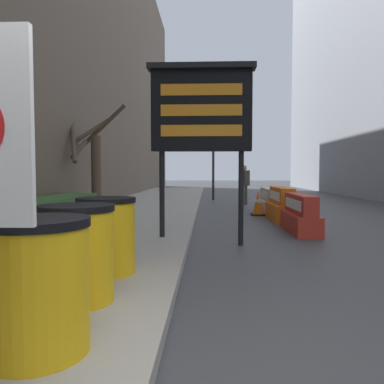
{
  "coord_description": "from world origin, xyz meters",
  "views": [
    {
      "loc": [
        0.35,
        -2.02,
        1.39
      ],
      "look_at": [
        0.04,
        5.15,
        1.01
      ],
      "focal_mm": 35.0,
      "sensor_mm": 36.0,
      "label": 1
    }
  ],
  "objects_px": {
    "barrel_drum_middle": "(77,253)",
    "traffic_light_near_curb": "(213,149)",
    "message_board": "(201,111)",
    "jersey_barrier_red_striped": "(300,216)",
    "jersey_barrier_orange_near": "(281,206)",
    "jersey_barrier_cream": "(270,202)",
    "barrel_drum_back": "(106,235)",
    "pedestrian_worker": "(244,181)",
    "barrel_drum_foreground": "(37,285)",
    "traffic_cone_mid": "(258,203)",
    "traffic_cone_near": "(299,213)"
  },
  "relations": [
    {
      "from": "barrel_drum_middle",
      "to": "traffic_light_near_curb",
      "type": "bearing_deg",
      "value": 84.24
    },
    {
      "from": "barrel_drum_middle",
      "to": "message_board",
      "type": "bearing_deg",
      "value": 72.68
    },
    {
      "from": "barrel_drum_middle",
      "to": "jersey_barrier_red_striped",
      "type": "xyz_separation_m",
      "value": [
        3.38,
        5.19,
        -0.23
      ]
    },
    {
      "from": "jersey_barrier_orange_near",
      "to": "jersey_barrier_cream",
      "type": "bearing_deg",
      "value": 90.0
    },
    {
      "from": "barrel_drum_back",
      "to": "jersey_barrier_orange_near",
      "type": "distance_m",
      "value": 7.23
    },
    {
      "from": "jersey_barrier_cream",
      "to": "jersey_barrier_red_striped",
      "type": "bearing_deg",
      "value": -90.0
    },
    {
      "from": "barrel_drum_back",
      "to": "jersey_barrier_cream",
      "type": "distance_m",
      "value": 9.13
    },
    {
      "from": "jersey_barrier_cream",
      "to": "pedestrian_worker",
      "type": "height_order",
      "value": "pedestrian_worker"
    },
    {
      "from": "barrel_drum_foreground",
      "to": "pedestrian_worker",
      "type": "xyz_separation_m",
      "value": [
        2.71,
        13.57,
        0.38
      ]
    },
    {
      "from": "jersey_barrier_cream",
      "to": "traffic_cone_mid",
      "type": "distance_m",
      "value": 1.03
    },
    {
      "from": "jersey_barrier_red_striped",
      "to": "traffic_light_near_curb",
      "type": "relative_size",
      "value": 0.54
    },
    {
      "from": "barrel_drum_back",
      "to": "message_board",
      "type": "xyz_separation_m",
      "value": [
        1.12,
        2.59,
        1.91
      ]
    },
    {
      "from": "barrel_drum_back",
      "to": "jersey_barrier_orange_near",
      "type": "height_order",
      "value": "barrel_drum_back"
    },
    {
      "from": "message_board",
      "to": "jersey_barrier_red_striped",
      "type": "xyz_separation_m",
      "value": [
        2.26,
        1.58,
        -2.14
      ]
    },
    {
      "from": "barrel_drum_back",
      "to": "traffic_cone_near",
      "type": "relative_size",
      "value": 1.53
    },
    {
      "from": "barrel_drum_back",
      "to": "traffic_light_near_curb",
      "type": "bearing_deg",
      "value": 83.86
    },
    {
      "from": "jersey_barrier_red_striped",
      "to": "jersey_barrier_cream",
      "type": "bearing_deg",
      "value": 90.0
    },
    {
      "from": "barrel_drum_middle",
      "to": "jersey_barrier_cream",
      "type": "bearing_deg",
      "value": 70.37
    },
    {
      "from": "message_board",
      "to": "traffic_cone_near",
      "type": "xyz_separation_m",
      "value": [
        2.56,
        2.94,
        -2.23
      ]
    },
    {
      "from": "barrel_drum_foreground",
      "to": "jersey_barrier_orange_near",
      "type": "bearing_deg",
      "value": 68.61
    },
    {
      "from": "barrel_drum_middle",
      "to": "pedestrian_worker",
      "type": "xyz_separation_m",
      "value": [
        2.8,
        12.56,
        0.38
      ]
    },
    {
      "from": "barrel_drum_middle",
      "to": "pedestrian_worker",
      "type": "distance_m",
      "value": 12.87
    },
    {
      "from": "jersey_barrier_red_striped",
      "to": "traffic_cone_near",
      "type": "height_order",
      "value": "jersey_barrier_red_striped"
    },
    {
      "from": "traffic_cone_near",
      "to": "barrel_drum_foreground",
      "type": "bearing_deg",
      "value": -115.43
    },
    {
      "from": "traffic_cone_mid",
      "to": "pedestrian_worker",
      "type": "height_order",
      "value": "pedestrian_worker"
    },
    {
      "from": "jersey_barrier_orange_near",
      "to": "traffic_cone_near",
      "type": "bearing_deg",
      "value": -70.73
    },
    {
      "from": "traffic_cone_mid",
      "to": "jersey_barrier_red_striped",
      "type": "bearing_deg",
      "value": -81.38
    },
    {
      "from": "message_board",
      "to": "pedestrian_worker",
      "type": "xyz_separation_m",
      "value": [
        1.68,
        8.95,
        -1.53
      ]
    },
    {
      "from": "jersey_barrier_orange_near",
      "to": "traffic_light_near_curb",
      "type": "relative_size",
      "value": 0.55
    },
    {
      "from": "traffic_cone_mid",
      "to": "jersey_barrier_cream",
      "type": "bearing_deg",
      "value": 60.05
    },
    {
      "from": "barrel_drum_back",
      "to": "message_board",
      "type": "distance_m",
      "value": 3.41
    },
    {
      "from": "traffic_cone_mid",
      "to": "jersey_barrier_orange_near",
      "type": "bearing_deg",
      "value": -66.59
    },
    {
      "from": "barrel_drum_back",
      "to": "traffic_light_near_curb",
      "type": "xyz_separation_m",
      "value": [
        1.51,
        14.05,
        1.9
      ]
    },
    {
      "from": "message_board",
      "to": "traffic_cone_near",
      "type": "height_order",
      "value": "message_board"
    },
    {
      "from": "jersey_barrier_red_striped",
      "to": "jersey_barrier_cream",
      "type": "relative_size",
      "value": 1.03
    },
    {
      "from": "barrel_drum_foreground",
      "to": "jersey_barrier_orange_near",
      "type": "distance_m",
      "value": 9.04
    },
    {
      "from": "traffic_cone_near",
      "to": "traffic_cone_mid",
      "type": "distance_m",
      "value": 2.2
    },
    {
      "from": "barrel_drum_middle",
      "to": "jersey_barrier_orange_near",
      "type": "height_order",
      "value": "barrel_drum_middle"
    },
    {
      "from": "barrel_drum_foreground",
      "to": "traffic_cone_near",
      "type": "relative_size",
      "value": 1.53
    },
    {
      "from": "message_board",
      "to": "jersey_barrier_cream",
      "type": "distance_m",
      "value": 6.66
    },
    {
      "from": "jersey_barrier_orange_near",
      "to": "barrel_drum_back",
      "type": "bearing_deg",
      "value": -117.87
    },
    {
      "from": "barrel_drum_middle",
      "to": "jersey_barrier_red_striped",
      "type": "bearing_deg",
      "value": 56.9
    },
    {
      "from": "jersey_barrier_red_striped",
      "to": "pedestrian_worker",
      "type": "height_order",
      "value": "pedestrian_worker"
    },
    {
      "from": "traffic_cone_near",
      "to": "traffic_light_near_curb",
      "type": "height_order",
      "value": "traffic_light_near_curb"
    },
    {
      "from": "barrel_drum_back",
      "to": "pedestrian_worker",
      "type": "height_order",
      "value": "pedestrian_worker"
    },
    {
      "from": "message_board",
      "to": "traffic_cone_mid",
      "type": "distance_m",
      "value": 5.7
    },
    {
      "from": "barrel_drum_middle",
      "to": "traffic_cone_mid",
      "type": "bearing_deg",
      "value": 71.55
    },
    {
      "from": "barrel_drum_back",
      "to": "traffic_light_near_curb",
      "type": "height_order",
      "value": "traffic_light_near_curb"
    },
    {
      "from": "pedestrian_worker",
      "to": "barrel_drum_back",
      "type": "bearing_deg",
      "value": -44.69
    },
    {
      "from": "barrel_drum_back",
      "to": "traffic_light_near_curb",
      "type": "distance_m",
      "value": 14.26
    }
  ]
}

